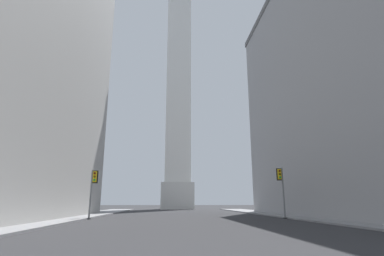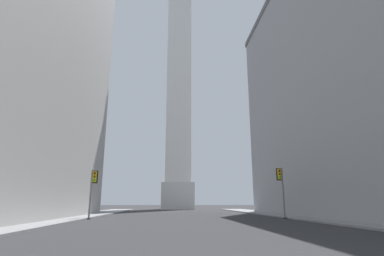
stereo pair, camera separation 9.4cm
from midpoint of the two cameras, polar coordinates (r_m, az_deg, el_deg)
The scene contains 5 objects.
sidewalk_left at distance 30.92m, azimuth -25.29°, elevation -15.65°, with size 5.00×88.86×0.15m, color gray.
sidewalk_right at distance 32.74m, azimuth 23.92°, elevation -15.62°, with size 5.00×88.86×0.15m, color gray.
obelisk at distance 83.22m, azimuth -2.50°, elevation 9.28°, with size 8.00×8.00×72.17m.
traffic_light_mid_right at distance 34.28m, azimuth 16.73°, elevation -10.29°, with size 0.76×0.52×5.34m.
traffic_light_mid_left at distance 33.12m, azimuth -18.33°, elevation -10.50°, with size 0.77×0.51×4.96m.
Camera 2 is at (-2.21, -2.38, 1.66)m, focal length 28.00 mm.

